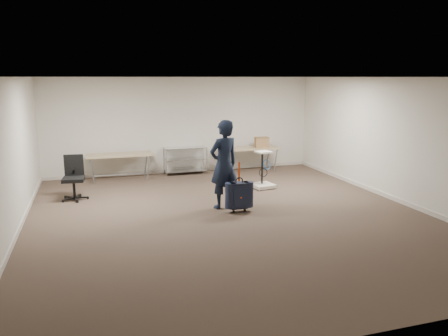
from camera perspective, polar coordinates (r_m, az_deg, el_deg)
name	(u,v)px	position (r m, az deg, el deg)	size (l,w,h in m)	color
ground	(229,216)	(9.05, 0.65, -6.26)	(9.00, 9.00, 0.00)	#3F2F26
room_shell	(211,196)	(10.30, -1.71, -3.72)	(8.00, 9.00, 9.00)	silver
folding_table_left	(119,156)	(12.34, -13.50, 1.54)	(1.80, 0.75, 0.73)	tan
folding_table_right	(249,149)	(13.13, 3.27, 2.44)	(1.80, 0.75, 0.73)	tan
wire_shelf	(185,159)	(12.88, -5.08, 1.16)	(1.22, 0.47, 0.80)	silver
person	(224,164)	(9.38, -0.02, 0.47)	(0.70, 0.46, 1.92)	black
suitcase	(239,195)	(9.20, 2.00, -3.57)	(0.40, 0.23, 1.08)	#161B33
office_chair	(74,186)	(10.75, -18.97, -2.27)	(0.63, 0.63, 1.03)	black
equipment_cart	(263,178)	(11.26, 5.13, -1.36)	(0.60, 0.60, 0.96)	beige
cardboard_box	(262,142)	(13.25, 4.94, 3.39)	(0.40, 0.30, 0.30)	#9E7149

